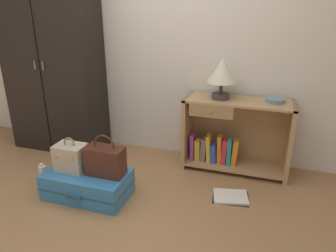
{
  "coord_description": "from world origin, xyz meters",
  "views": [
    {
      "loc": [
        1.17,
        -1.73,
        1.61
      ],
      "look_at": [
        0.34,
        0.84,
        0.55
      ],
      "focal_mm": 33.95,
      "sensor_mm": 36.0,
      "label": 1
    }
  ],
  "objects_px": {
    "bottle": "(43,175)",
    "table_lamp": "(222,73)",
    "suitcase_large": "(88,184)",
    "handbag": "(105,161)",
    "bowl": "(275,100)",
    "wardrobe": "(53,62)",
    "bookshelf": "(232,136)",
    "train_case": "(71,157)",
    "open_book_on_floor": "(231,197)"
  },
  "relations": [
    {
      "from": "wardrobe",
      "to": "table_lamp",
      "type": "bearing_deg",
      "value": 1.15
    },
    {
      "from": "wardrobe",
      "to": "table_lamp",
      "type": "distance_m",
      "value": 1.85
    },
    {
      "from": "suitcase_large",
      "to": "table_lamp",
      "type": "bearing_deg",
      "value": 42.04
    },
    {
      "from": "train_case",
      "to": "suitcase_large",
      "type": "bearing_deg",
      "value": -1.94
    },
    {
      "from": "bottle",
      "to": "handbag",
      "type": "bearing_deg",
      "value": 0.27
    },
    {
      "from": "bowl",
      "to": "open_book_on_floor",
      "type": "bearing_deg",
      "value": -116.16
    },
    {
      "from": "bowl",
      "to": "bottle",
      "type": "bearing_deg",
      "value": -155.59
    },
    {
      "from": "table_lamp",
      "to": "bowl",
      "type": "height_order",
      "value": "table_lamp"
    },
    {
      "from": "bottle",
      "to": "wardrobe",
      "type": "bearing_deg",
      "value": 113.76
    },
    {
      "from": "suitcase_large",
      "to": "handbag",
      "type": "xyz_separation_m",
      "value": [
        0.18,
        0.03,
        0.25
      ]
    },
    {
      "from": "wardrobe",
      "to": "suitcase_large",
      "type": "bearing_deg",
      "value": -44.92
    },
    {
      "from": "suitcase_large",
      "to": "train_case",
      "type": "distance_m",
      "value": 0.28
    },
    {
      "from": "bowl",
      "to": "handbag",
      "type": "xyz_separation_m",
      "value": [
        -1.31,
        -0.9,
        -0.4
      ]
    },
    {
      "from": "wardrobe",
      "to": "suitcase_large",
      "type": "height_order",
      "value": "wardrobe"
    },
    {
      "from": "bottle",
      "to": "open_book_on_floor",
      "type": "xyz_separation_m",
      "value": [
        1.7,
        0.33,
        -0.09
      ]
    },
    {
      "from": "train_case",
      "to": "table_lamp",
      "type": "bearing_deg",
      "value": 38.07
    },
    {
      "from": "bookshelf",
      "to": "table_lamp",
      "type": "distance_m",
      "value": 0.65
    },
    {
      "from": "bookshelf",
      "to": "table_lamp",
      "type": "xyz_separation_m",
      "value": [
        -0.13,
        -0.01,
        0.63
      ]
    },
    {
      "from": "bowl",
      "to": "open_book_on_floor",
      "type": "relative_size",
      "value": 0.51
    },
    {
      "from": "handbag",
      "to": "open_book_on_floor",
      "type": "relative_size",
      "value": 1.08
    },
    {
      "from": "bookshelf",
      "to": "train_case",
      "type": "xyz_separation_m",
      "value": [
        -1.27,
        -0.9,
        -0.0
      ]
    },
    {
      "from": "wardrobe",
      "to": "train_case",
      "type": "distance_m",
      "value": 1.28
    },
    {
      "from": "wardrobe",
      "to": "bookshelf",
      "type": "xyz_separation_m",
      "value": [
        1.98,
        0.05,
        -0.64
      ]
    },
    {
      "from": "bookshelf",
      "to": "handbag",
      "type": "height_order",
      "value": "bookshelf"
    },
    {
      "from": "bottle",
      "to": "train_case",
      "type": "bearing_deg",
      "value": -3.18
    },
    {
      "from": "bookshelf",
      "to": "bottle",
      "type": "bearing_deg",
      "value": -151.41
    },
    {
      "from": "bookshelf",
      "to": "handbag",
      "type": "xyz_separation_m",
      "value": [
        -0.94,
        -0.88,
        0.01
      ]
    },
    {
      "from": "bowl",
      "to": "handbag",
      "type": "distance_m",
      "value": 1.64
    },
    {
      "from": "table_lamp",
      "to": "train_case",
      "type": "height_order",
      "value": "table_lamp"
    },
    {
      "from": "handbag",
      "to": "open_book_on_floor",
      "type": "distance_m",
      "value": 1.14
    },
    {
      "from": "train_case",
      "to": "bookshelf",
      "type": "bearing_deg",
      "value": 35.38
    },
    {
      "from": "bowl",
      "to": "suitcase_large",
      "type": "bearing_deg",
      "value": -148.22
    },
    {
      "from": "bookshelf",
      "to": "bowl",
      "type": "height_order",
      "value": "bowl"
    },
    {
      "from": "train_case",
      "to": "bottle",
      "type": "xyz_separation_m",
      "value": [
        -0.35,
        0.02,
        -0.25
      ]
    },
    {
      "from": "bowl",
      "to": "wardrobe",
      "type": "bearing_deg",
      "value": -178.29
    },
    {
      "from": "table_lamp",
      "to": "train_case",
      "type": "xyz_separation_m",
      "value": [
        -1.13,
        -0.89,
        -0.64
      ]
    },
    {
      "from": "handbag",
      "to": "bottle",
      "type": "bearing_deg",
      "value": -179.73
    },
    {
      "from": "bowl",
      "to": "train_case",
      "type": "distance_m",
      "value": 1.92
    },
    {
      "from": "bowl",
      "to": "handbag",
      "type": "height_order",
      "value": "bowl"
    },
    {
      "from": "wardrobe",
      "to": "train_case",
      "type": "height_order",
      "value": "wardrobe"
    },
    {
      "from": "bookshelf",
      "to": "suitcase_large",
      "type": "height_order",
      "value": "bookshelf"
    },
    {
      "from": "train_case",
      "to": "bottle",
      "type": "bearing_deg",
      "value": 176.82
    },
    {
      "from": "bottle",
      "to": "table_lamp",
      "type": "bearing_deg",
      "value": 30.37
    },
    {
      "from": "table_lamp",
      "to": "bottle",
      "type": "distance_m",
      "value": 1.93
    },
    {
      "from": "handbag",
      "to": "bottle",
      "type": "relative_size",
      "value": 1.66
    },
    {
      "from": "wardrobe",
      "to": "bottle",
      "type": "height_order",
      "value": "wardrobe"
    },
    {
      "from": "bowl",
      "to": "suitcase_large",
      "type": "distance_m",
      "value": 1.87
    },
    {
      "from": "table_lamp",
      "to": "handbag",
      "type": "relative_size",
      "value": 1.05
    },
    {
      "from": "table_lamp",
      "to": "train_case",
      "type": "bearing_deg",
      "value": -141.93
    },
    {
      "from": "suitcase_large",
      "to": "bottle",
      "type": "height_order",
      "value": "suitcase_large"
    }
  ]
}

